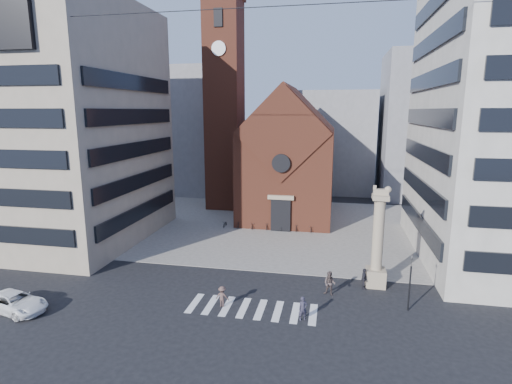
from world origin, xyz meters
TOP-DOWN VIEW (x-y plane):
  - ground at (0.00, 0.00)m, footprint 120.00×120.00m
  - piazza at (0.00, 19.00)m, footprint 46.00×30.00m
  - zebra_crossing at (0.55, -3.00)m, footprint 10.20×3.20m
  - church at (0.00, 25.04)m, footprint 12.00×16.65m
  - campanile at (-10.00, 28.00)m, footprint 5.50×5.50m
  - building_left at (-24.00, 10.00)m, footprint 18.00×20.00m
  - bg_block_left at (-20.00, 40.00)m, footprint 16.00×14.00m
  - bg_block_mid at (6.00, 45.00)m, footprint 14.00×12.00m
  - bg_block_right at (22.00, 42.00)m, footprint 16.00×14.00m
  - lion_column at (10.01, 3.00)m, footprint 1.63×1.60m
  - traffic_light at (12.00, -1.00)m, footprint 0.13×0.16m
  - white_car at (-16.56, -6.76)m, footprint 5.39×3.33m
  - pedestrian_0 at (4.42, -3.89)m, footprint 0.75×0.63m
  - pedestrian_1 at (6.21, 0.46)m, footprint 1.14×1.01m
  - pedestrian_2 at (9.00, 2.17)m, footprint 0.46×1.05m
  - pedestrian_3 at (-1.75, -3.07)m, footprint 1.07×0.65m
  - scooter_0 at (-7.18, 17.25)m, footprint 0.55×1.52m
  - scooter_1 at (-5.36, 17.25)m, footprint 0.44×1.47m
  - scooter_2 at (-3.54, 17.25)m, footprint 0.55×1.52m
  - scooter_3 at (-1.71, 17.25)m, footprint 0.44×1.47m
  - scooter_4 at (0.11, 17.25)m, footprint 0.55×1.52m
  - scooter_5 at (1.93, 17.25)m, footprint 0.44×1.47m
  - scooter_6 at (3.76, 17.25)m, footprint 0.55×1.52m

SIDE VIEW (x-z plane):
  - ground at x=0.00m, z-range 0.00..0.00m
  - zebra_crossing at x=0.55m, z-range 0.00..0.01m
  - piazza at x=0.00m, z-range 0.00..0.05m
  - scooter_0 at x=-7.18m, z-range 0.05..0.84m
  - scooter_2 at x=-3.54m, z-range 0.05..0.84m
  - scooter_4 at x=0.11m, z-range 0.05..0.84m
  - scooter_6 at x=3.76m, z-range 0.05..0.84m
  - scooter_1 at x=-5.36m, z-range 0.05..0.93m
  - scooter_3 at x=-1.71m, z-range 0.05..0.93m
  - scooter_5 at x=1.93m, z-range 0.05..0.93m
  - white_car at x=-16.56m, z-range 0.00..1.39m
  - pedestrian_3 at x=-1.75m, z-range 0.00..1.61m
  - pedestrian_0 at x=4.42m, z-range 0.00..1.73m
  - pedestrian_2 at x=9.00m, z-range 0.00..1.78m
  - pedestrian_1 at x=6.21m, z-range 0.00..1.97m
  - traffic_light at x=12.00m, z-range 0.14..4.44m
  - lion_column at x=10.01m, z-range -0.88..7.79m
  - church at x=0.00m, z-range -1.02..16.98m
  - bg_block_mid at x=6.00m, z-range 0.00..18.00m
  - bg_block_left at x=-20.00m, z-range 0.00..22.00m
  - bg_block_right at x=22.00m, z-range 0.00..24.00m
  - building_left at x=-24.00m, z-range 0.00..26.00m
  - campanile at x=-10.00m, z-range 0.14..31.34m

